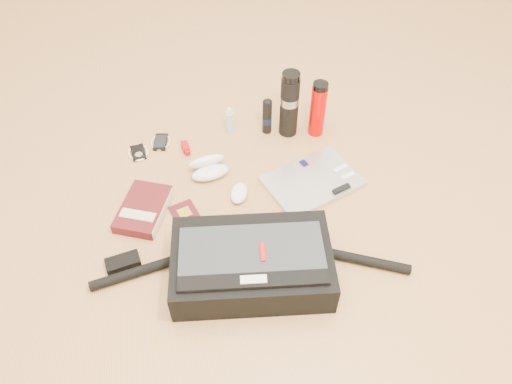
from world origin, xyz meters
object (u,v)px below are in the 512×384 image
laptop (313,181)px  book (144,209)px  messenger_bag (251,264)px  thermos_red (318,109)px  thermos_black (289,104)px

laptop → book: bearing=162.3°
messenger_bag → thermos_red: 0.75m
thermos_black → messenger_bag: bearing=-112.0°
thermos_black → thermos_red: bearing=-10.9°
messenger_bag → thermos_red: thermos_red is taller
book → laptop: bearing=25.5°
book → thermos_red: thermos_red is taller
messenger_bag → laptop: (0.30, 0.36, -0.05)m
thermos_black → thermos_red: (0.11, -0.02, -0.02)m
thermos_red → thermos_black: bearing=169.1°
messenger_bag → thermos_black: size_ratio=3.57×
thermos_black → laptop: bearing=-84.6°
book → thermos_red: size_ratio=1.09×
laptop → thermos_red: (0.08, 0.28, 0.11)m
messenger_bag → laptop: 0.47m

